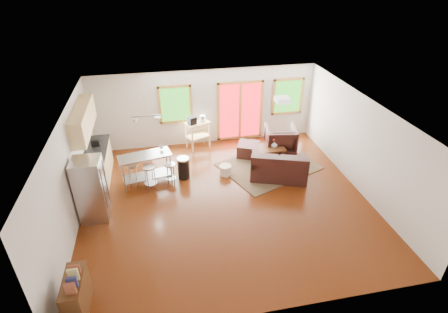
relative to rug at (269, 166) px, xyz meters
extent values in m
cube|color=#3B1606|center=(-1.66, -1.44, -0.02)|extent=(7.50, 7.00, 0.02)
cube|color=silver|center=(-1.66, -1.44, 2.60)|extent=(7.50, 7.00, 0.02)
cube|color=beige|center=(-1.66, 2.07, 1.29)|extent=(7.50, 0.02, 2.60)
cube|color=beige|center=(-5.42, -1.44, 1.29)|extent=(0.02, 7.00, 2.60)
cube|color=beige|center=(2.10, -1.44, 1.29)|extent=(0.02, 7.00, 2.60)
cube|color=beige|center=(-1.66, -4.95, 1.29)|extent=(7.50, 0.02, 2.60)
cube|color=#1D5613|center=(-2.66, 2.02, 1.49)|extent=(0.94, 0.02, 1.14)
cube|color=#A86F2C|center=(-2.66, 2.02, 2.10)|extent=(1.10, 0.05, 0.08)
cube|color=#A86F2C|center=(-2.66, 2.02, 0.88)|extent=(1.10, 0.05, 0.08)
cube|color=#A86F2C|center=(-3.17, 2.02, 1.49)|extent=(0.08, 0.05, 1.30)
cube|color=#A86F2C|center=(-2.15, 2.02, 1.49)|extent=(0.08, 0.05, 1.30)
cube|color=#B20E16|center=(-0.46, 2.02, 1.09)|extent=(1.44, 0.02, 1.94)
cube|color=#A86F2C|center=(-0.46, 2.02, 2.10)|extent=(1.60, 0.05, 0.08)
cube|color=#A86F2C|center=(-0.46, 2.02, 0.08)|extent=(1.60, 0.05, 0.08)
cube|color=#A86F2C|center=(-1.22, 2.02, 1.09)|extent=(0.08, 0.05, 2.10)
cube|color=#A86F2C|center=(0.30, 2.02, 1.09)|extent=(0.08, 0.05, 2.10)
cube|color=#A86F2C|center=(-0.46, 2.02, 1.09)|extent=(0.08, 0.05, 1.94)
cube|color=#1D5613|center=(1.24, 2.02, 1.49)|extent=(0.94, 0.02, 1.14)
cube|color=#A86F2C|center=(1.24, 2.02, 2.10)|extent=(1.10, 0.05, 0.08)
cube|color=#A86F2C|center=(1.24, 2.02, 0.88)|extent=(1.10, 0.05, 0.08)
cube|color=#A86F2C|center=(0.73, 2.02, 1.49)|extent=(0.08, 0.05, 1.30)
cube|color=#A86F2C|center=(1.75, 2.02, 1.49)|extent=(0.08, 0.05, 1.30)
cube|color=#3E5133|center=(0.00, 0.00, 0.00)|extent=(3.33, 2.99, 0.03)
cube|color=black|center=(0.10, -0.62, 0.21)|extent=(1.84, 1.40, 0.45)
cube|color=black|center=(-0.02, -0.95, 0.65)|extent=(1.61, 0.74, 0.41)
cube|color=black|center=(-0.57, -0.39, 0.53)|extent=(0.51, 0.94, 0.17)
cube|color=black|center=(0.76, -0.85, 0.53)|extent=(0.51, 0.94, 0.17)
cube|color=black|center=(-0.22, -0.45, 0.51)|extent=(0.83, 0.78, 0.13)
cube|color=black|center=(0.46, -0.68, 0.51)|extent=(0.83, 0.78, 0.13)
cube|color=#3B210E|center=(0.09, 0.46, 0.39)|extent=(1.08, 0.66, 0.04)
cube|color=#3B210E|center=(-0.36, 0.22, 0.18)|extent=(0.07, 0.07, 0.39)
cube|color=#3B210E|center=(0.54, 0.23, 0.18)|extent=(0.07, 0.07, 0.39)
cube|color=#3B210E|center=(-0.37, 0.69, 0.18)|extent=(0.07, 0.07, 0.39)
cube|color=#3B210E|center=(0.53, 0.71, 0.18)|extent=(0.07, 0.07, 0.39)
imported|color=black|center=(0.65, 0.87, 0.49)|extent=(1.11, 1.06, 1.00)
cube|color=black|center=(-0.46, 0.80, 0.21)|extent=(0.88, 0.88, 0.44)
cylinder|color=beige|center=(-1.42, -0.18, 0.14)|extent=(0.43, 0.43, 0.31)
imported|color=silver|center=(0.31, 0.48, 0.49)|extent=(0.23, 0.24, 0.20)
sphere|color=#C9412A|center=(0.35, 0.50, 0.65)|extent=(0.09, 0.09, 0.08)
sphere|color=#C9412A|center=(0.27, 0.47, 0.67)|extent=(0.09, 0.09, 0.08)
sphere|color=#C9412A|center=(0.32, 0.52, 0.69)|extent=(0.09, 0.09, 0.08)
imported|color=brown|center=(0.28, 0.33, 0.53)|extent=(0.21, 0.04, 0.29)
cube|color=tan|center=(-5.11, 0.26, 0.44)|extent=(0.60, 2.20, 0.90)
cube|color=black|center=(-5.11, 0.26, 0.91)|extent=(0.64, 2.24, 0.04)
cube|color=tan|center=(-5.23, 0.26, 1.94)|extent=(0.36, 2.20, 0.70)
cylinder|color=#B7BABC|center=(-5.11, -0.24, 1.02)|extent=(0.12, 0.12, 0.18)
cube|color=black|center=(-5.11, 0.66, 1.03)|extent=(0.22, 0.18, 0.20)
cube|color=#B7BABC|center=(-5.01, -1.47, 0.82)|extent=(0.69, 0.67, 1.66)
cube|color=gray|center=(-4.69, -1.48, 0.82)|extent=(0.04, 0.61, 1.62)
cylinder|color=gray|center=(-4.67, -1.68, 0.96)|extent=(0.02, 0.02, 1.11)
cylinder|color=gray|center=(-4.66, -1.28, 0.96)|extent=(0.02, 0.02, 1.11)
cube|color=#B7BABC|center=(-3.72, -0.16, 0.89)|extent=(1.54, 0.87, 0.04)
cube|color=gray|center=(-3.72, -0.16, 0.23)|extent=(1.43, 0.77, 0.03)
cylinder|color=gray|center=(-4.32, -0.51, 0.43)|extent=(0.05, 0.05, 0.88)
cylinder|color=gray|center=(-3.03, -0.24, 0.43)|extent=(0.05, 0.05, 0.88)
cylinder|color=gray|center=(-4.41, -0.08, 0.43)|extent=(0.05, 0.05, 0.88)
cylinder|color=gray|center=(-3.13, 0.20, 0.43)|extent=(0.05, 0.05, 0.88)
imported|color=silver|center=(-3.25, 0.07, 0.99)|extent=(0.13, 0.11, 0.12)
cylinder|color=#B7BABC|center=(-4.10, -0.25, 0.68)|extent=(0.35, 0.35, 0.04)
cylinder|color=gray|center=(-4.01, -0.17, 0.32)|extent=(0.02, 0.02, 0.68)
cylinder|color=gray|center=(-4.19, -0.16, 0.32)|extent=(0.02, 0.02, 0.68)
cylinder|color=gray|center=(-4.20, -0.34, 0.32)|extent=(0.02, 0.02, 0.68)
cylinder|color=gray|center=(-4.02, -0.35, 0.32)|extent=(0.02, 0.02, 0.68)
cylinder|color=gray|center=(-4.10, -0.25, 0.21)|extent=(0.32, 0.32, 0.01)
cylinder|color=#B7BABC|center=(-3.63, -0.56, 0.76)|extent=(0.47, 0.47, 0.04)
cylinder|color=gray|center=(-3.56, -0.43, 0.36)|extent=(0.03, 0.03, 0.75)
cylinder|color=gray|center=(-3.75, -0.49, 0.36)|extent=(0.03, 0.03, 0.75)
cylinder|color=gray|center=(-3.69, -0.69, 0.36)|extent=(0.03, 0.03, 0.75)
cylinder|color=gray|center=(-3.50, -0.63, 0.36)|extent=(0.03, 0.03, 0.75)
cylinder|color=gray|center=(-3.63, -0.56, 0.23)|extent=(0.43, 0.43, 0.02)
cylinder|color=#B7BABC|center=(-3.06, -0.36, 0.64)|extent=(0.32, 0.32, 0.04)
cylinder|color=gray|center=(-2.97, -0.27, 0.30)|extent=(0.02, 0.02, 0.63)
cylinder|color=gray|center=(-3.14, -0.27, 0.30)|extent=(0.02, 0.02, 0.63)
cylinder|color=gray|center=(-3.14, -0.45, 0.30)|extent=(0.02, 0.02, 0.63)
cylinder|color=gray|center=(-2.97, -0.44, 0.30)|extent=(0.02, 0.02, 0.63)
cylinder|color=gray|center=(-3.06, -0.36, 0.19)|extent=(0.29, 0.29, 0.01)
cylinder|color=black|center=(-2.66, -0.08, 0.29)|extent=(0.39, 0.39, 0.61)
cylinder|color=#B7BABC|center=(-2.66, -0.08, 0.62)|extent=(0.40, 0.40, 0.05)
cube|color=tan|center=(-1.99, 1.69, 0.91)|extent=(0.91, 0.76, 0.04)
cube|color=tan|center=(-1.99, 1.69, 0.43)|extent=(0.86, 0.72, 0.03)
cube|color=tan|center=(-2.22, 1.38, 0.45)|extent=(0.06, 0.06, 0.93)
cube|color=tan|center=(-1.60, 1.64, 0.45)|extent=(0.06, 0.06, 0.93)
cube|color=tan|center=(-2.37, 1.74, 0.45)|extent=(0.06, 0.06, 0.93)
cube|color=tan|center=(-1.76, 2.00, 0.45)|extent=(0.06, 0.06, 0.93)
cube|color=black|center=(-2.17, 1.61, 1.05)|extent=(0.31, 0.30, 0.24)
cylinder|color=#B7BABC|center=(-1.80, 1.77, 1.03)|extent=(0.23, 0.23, 0.20)
cube|color=#3B210E|center=(-5.01, -4.20, 0.38)|extent=(0.35, 0.90, 0.79)
cube|color=brown|center=(-4.96, -4.50, 0.90)|extent=(0.18, 0.05, 0.24)
cube|color=navy|center=(-4.96, -4.35, 0.89)|extent=(0.18, 0.05, 0.22)
cube|color=tan|center=(-4.96, -4.20, 0.91)|extent=(0.18, 0.05, 0.26)
cube|color=brown|center=(-4.96, -4.05, 0.88)|extent=(0.18, 0.05, 0.20)
cube|color=white|center=(-0.06, -0.84, 2.52)|extent=(0.35, 0.35, 0.12)
cylinder|color=gray|center=(-3.56, 0.06, 2.29)|extent=(0.02, 0.02, 0.60)
cube|color=gray|center=(-3.56, 0.06, 1.99)|extent=(0.80, 0.04, 0.03)
cone|color=#B7BABC|center=(-3.86, 0.06, 1.87)|extent=(0.18, 0.18, 0.14)
cone|color=#B7BABC|center=(-3.26, 0.06, 1.87)|extent=(0.18, 0.18, 0.14)
camera|label=1|loc=(-3.21, -8.88, 5.74)|focal=28.00mm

